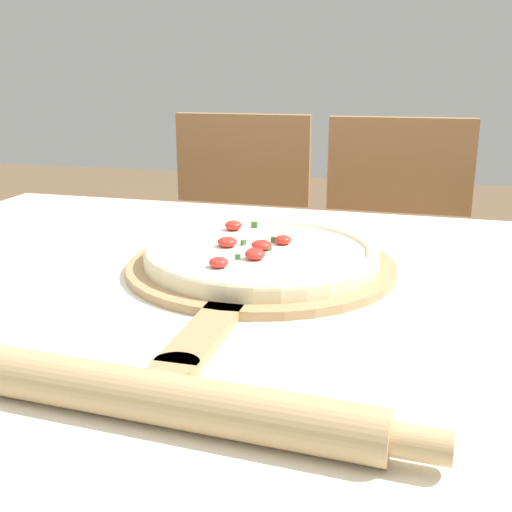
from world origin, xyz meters
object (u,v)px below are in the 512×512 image
Objects in this scene: rolling_pin at (164,399)px; chair_right at (394,265)px; chair_left at (236,253)px; pizza_peel at (258,270)px; pizza at (261,253)px.

chair_right is at bearing 83.80° from rolling_pin.
chair_left is 0.43m from chair_right.
pizza_peel is at bearing -104.51° from chair_right.
chair_left is (-0.28, 0.80, -0.25)m from pizza.
rolling_pin reaches higher than pizza_peel.
chair_left is 1.00× the size of chair_right.
rolling_pin is 1.27m from chair_left.
pizza is at bearing 91.13° from pizza_peel.
chair_right is (0.16, 0.81, -0.23)m from pizza_peel.
pizza is at bearing -104.76° from chair_right.
rolling_pin is at bearing -78.59° from chair_left.
chair_left is (-0.28, 0.81, -0.23)m from pizza_peel.
rolling_pin is (0.02, -0.41, -0.00)m from pizza.
pizza is 0.38× the size of chair_right.
pizza reaches higher than pizza_peel.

